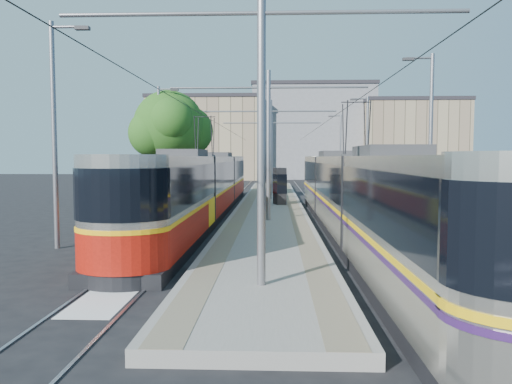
{
  "coord_description": "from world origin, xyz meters",
  "views": [
    {
      "loc": [
        0.32,
        -15.44,
        3.27
      ],
      "look_at": [
        -0.6,
        8.42,
        1.6
      ],
      "focal_mm": 35.0,
      "sensor_mm": 36.0,
      "label": 1
    }
  ],
  "objects": [
    {
      "name": "platform",
      "position": [
        0.0,
        17.0,
        0.15
      ],
      "size": [
        4.0,
        50.0,
        0.3
      ],
      "primitive_type": "cube",
      "color": "gray",
      "rests_on": "ground"
    },
    {
      "name": "building_centre",
      "position": [
        6.0,
        64.0,
        7.15
      ],
      "size": [
        18.36,
        14.28,
        14.28
      ],
      "color": "gray",
      "rests_on": "ground"
    },
    {
      "name": "track_arrow",
      "position": [
        -3.6,
        -3.0,
        0.01
      ],
      "size": [
        1.2,
        5.0,
        0.01
      ],
      "primitive_type": "cube",
      "color": "silver",
      "rests_on": "ground"
    },
    {
      "name": "street_lamps",
      "position": [
        -0.0,
        21.0,
        4.18
      ],
      "size": [
        15.18,
        38.22,
        8.0
      ],
      "color": "gray",
      "rests_on": "ground"
    },
    {
      "name": "shelter",
      "position": [
        0.61,
        16.0,
        1.51
      ],
      "size": [
        0.91,
        1.18,
        2.31
      ],
      "rotation": [
        0.0,
        0.0,
        0.28
      ],
      "color": "black",
      "rests_on": "platform"
    },
    {
      "name": "tactile_strip_right",
      "position": [
        1.45,
        17.0,
        0.3
      ],
      "size": [
        0.7,
        50.0,
        0.01
      ],
      "primitive_type": "cube",
      "color": "gray",
      "rests_on": "platform"
    },
    {
      "name": "tram_left",
      "position": [
        -3.6,
        12.23,
        1.71
      ],
      "size": [
        2.43,
        32.04,
        5.5
      ],
      "color": "black",
      "rests_on": "ground"
    },
    {
      "name": "catenary",
      "position": [
        0.0,
        14.15,
        4.52
      ],
      "size": [
        9.2,
        70.0,
        7.0
      ],
      "color": "gray",
      "rests_on": "platform"
    },
    {
      "name": "rails",
      "position": [
        0.0,
        17.0,
        0.02
      ],
      "size": [
        8.71,
        70.0,
        0.03
      ],
      "color": "gray",
      "rests_on": "ground"
    },
    {
      "name": "building_right",
      "position": [
        20.0,
        58.0,
        5.75
      ],
      "size": [
        14.28,
        10.2,
        11.47
      ],
      "color": "tan",
      "rests_on": "ground"
    },
    {
      "name": "tactile_strip_left",
      "position": [
        -1.45,
        17.0,
        0.3
      ],
      "size": [
        0.7,
        50.0,
        0.01
      ],
      "primitive_type": "cube",
      "color": "gray",
      "rests_on": "platform"
    },
    {
      "name": "tram_right",
      "position": [
        3.6,
        5.13,
        1.86
      ],
      "size": [
        2.43,
        30.67,
        5.5
      ],
      "color": "black",
      "rests_on": "ground"
    },
    {
      "name": "building_left",
      "position": [
        -10.0,
        60.0,
        6.08
      ],
      "size": [
        16.32,
        12.24,
        12.13
      ],
      "color": "tan",
      "rests_on": "ground"
    },
    {
      "name": "ground",
      "position": [
        0.0,
        0.0,
        0.0
      ],
      "size": [
        160.0,
        160.0,
        0.0
      ],
      "primitive_type": "plane",
      "color": "black",
      "rests_on": "ground"
    },
    {
      "name": "tree",
      "position": [
        -6.76,
        19.49,
        5.34
      ],
      "size": [
        5.44,
        5.03,
        7.9
      ],
      "color": "#382314",
      "rests_on": "ground"
    }
  ]
}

